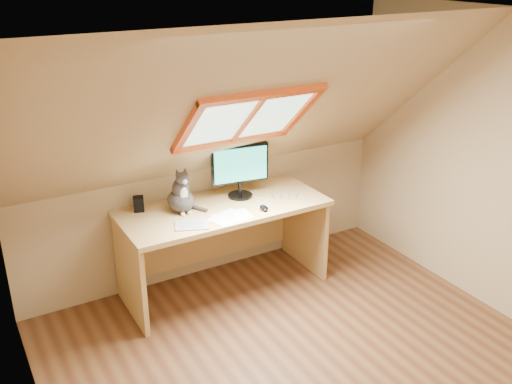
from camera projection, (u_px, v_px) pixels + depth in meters
ground at (321, 377)px, 4.00m from camera, size 3.50×3.50×0.00m
room_shell at (340, 193)px, 3.37m from camera, size 3.52×3.52×2.41m
desk at (220, 227)px, 4.92m from camera, size 1.75×0.76×0.80m
monitor at (240, 168)px, 4.85m from camera, size 0.50×0.21×0.47m
cat at (181, 195)px, 4.62m from camera, size 0.21×0.26×0.39m
desk_speaker at (139, 204)px, 4.65m from camera, size 0.10×0.10×0.12m
graphics_tablet at (192, 225)px, 4.41m from camera, size 0.31×0.27×0.01m
mouse at (264, 208)px, 4.68m from camera, size 0.09×0.12×0.04m
papers at (225, 220)px, 4.51m from camera, size 0.35×0.30×0.01m
cables at (277, 199)px, 4.89m from camera, size 0.51×0.26×0.01m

